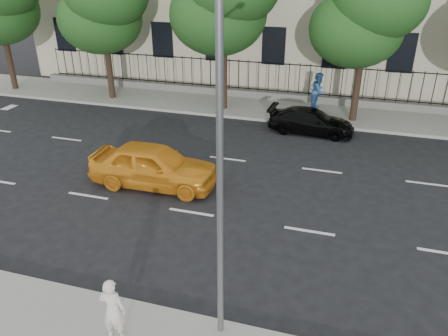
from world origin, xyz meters
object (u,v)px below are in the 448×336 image
at_px(black_sedan, 311,121).
at_px(yellow_taxi, 154,165).
at_px(street_light, 228,116).
at_px(woman_near, 113,310).

bearing_deg(black_sedan, yellow_taxi, 147.86).
distance_m(street_light, yellow_taxi, 8.49).
xyz_separation_m(street_light, woman_near, (-2.19, -1.40, -4.19)).
relative_size(street_light, yellow_taxi, 1.67).
bearing_deg(yellow_taxi, woman_near, -163.34).
bearing_deg(street_light, woman_near, -147.37).
distance_m(street_light, woman_near, 4.93).
bearing_deg(yellow_taxi, black_sedan, -36.68).
bearing_deg(yellow_taxi, street_light, -143.18).
bearing_deg(black_sedan, street_light, -179.23).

